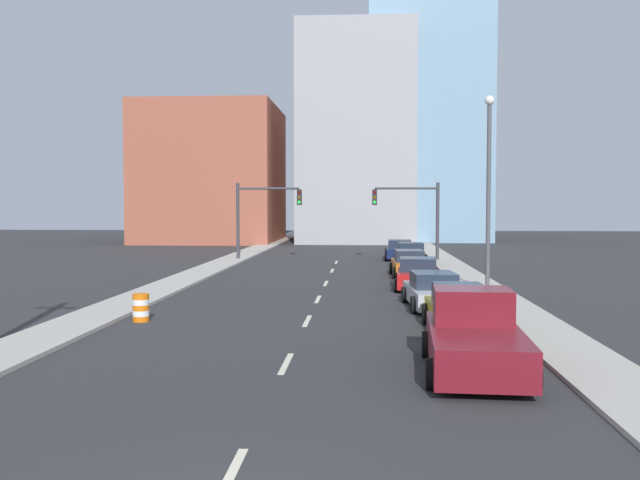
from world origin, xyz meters
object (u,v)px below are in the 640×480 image
traffic_barrel (141,308)px  sedan_orange (409,264)px  traffic_signal_left (258,209)px  sedan_black (411,255)px  sedan_red (418,275)px  traffic_signal_right (417,210)px  pickup_truck_maroon (475,339)px  street_lamp (489,179)px  sedan_yellow (459,310)px  sedan_navy (400,250)px  sedan_silver (433,291)px

traffic_barrel → sedan_orange: sedan_orange is taller
traffic_signal_left → traffic_barrel: bearing=-90.0°
sedan_black → traffic_signal_left: bearing=158.0°
sedan_red → sedan_orange: sedan_red is taller
traffic_signal_right → pickup_truck_maroon: traffic_signal_right is taller
street_lamp → sedan_orange: street_lamp is taller
sedan_orange → sedan_black: bearing=84.4°
sedan_black → traffic_barrel: bearing=-115.6°
traffic_signal_right → sedan_orange: 11.30m
sedan_yellow → traffic_signal_right: bearing=87.6°
pickup_truck_maroon → traffic_barrel: bearing=150.3°
street_lamp → sedan_red: (-3.14, 0.69, -4.46)m
street_lamp → sedan_black: 14.18m
traffic_signal_right → traffic_signal_left: bearing=180.0°
traffic_signal_left → sedan_black: bearing=-21.7°
traffic_signal_left → sedan_yellow: traffic_signal_left is taller
pickup_truck_maroon → sedan_navy: pickup_truck_maroon is taller
street_lamp → sedan_red: street_lamp is taller
pickup_truck_maroon → sedan_orange: size_ratio=1.13×
pickup_truck_maroon → sedan_orange: pickup_truck_maroon is taller
sedan_navy → traffic_barrel: bearing=-107.9°
traffic_signal_right → sedan_silver: traffic_signal_right is taller
sedan_orange → sedan_black: 6.66m
pickup_truck_maroon → sedan_orange: bearing=93.6°
traffic_signal_right → traffic_barrel: size_ratio=5.81×
traffic_barrel → pickup_truck_maroon: pickup_truck_maroon is taller
sedan_silver → sedan_orange: sedan_orange is taller
sedan_red → sedan_navy: (0.02, 17.93, -0.01)m
traffic_signal_left → street_lamp: size_ratio=0.62×
traffic_signal_right → sedan_navy: bearing=133.3°
sedan_black → sedan_yellow: bearing=-90.4°
sedan_silver → sedan_black: (0.32, 18.61, 0.06)m
sedan_silver → sedan_red: bearing=88.1°
traffic_barrel → sedan_silver: size_ratio=0.19×
sedan_navy → sedan_black: bearing=-83.2°
traffic_signal_left → street_lamp: street_lamp is taller
sedan_red → sedan_yellow: bearing=-84.5°
street_lamp → traffic_signal_right: bearing=96.5°
traffic_signal_left → sedan_orange: size_ratio=1.16×
traffic_barrel → sedan_silver: 10.96m
street_lamp → pickup_truck_maroon: street_lamp is taller
sedan_orange → sedan_yellow: bearing=-89.4°
traffic_barrel → sedan_orange: bearing=57.5°
sedan_yellow → traffic_signal_left: bearing=109.7°
street_lamp → sedan_orange: 8.55m
street_lamp → sedan_red: 5.50m
traffic_signal_left → sedan_red: 19.76m
traffic_barrel → pickup_truck_maroon: 12.21m
traffic_signal_right → sedan_silver: (-1.00, -22.82, -2.99)m
traffic_signal_left → pickup_truck_maroon: 34.95m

